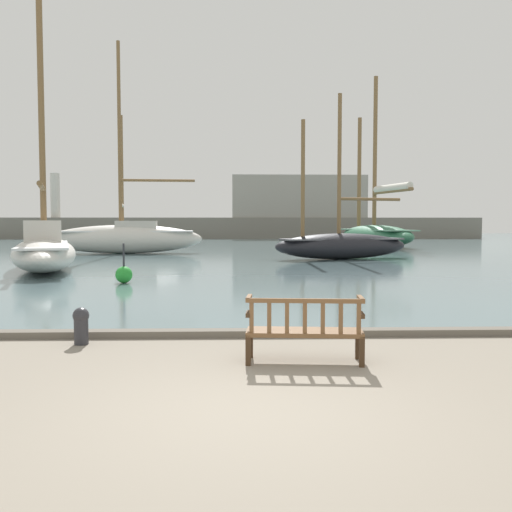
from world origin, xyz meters
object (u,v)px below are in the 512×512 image
sailboat_mid_port (342,244)px  channel_buoy (124,274)px  mooring_bollard (81,324)px  sailboat_far_starboard (125,237)px  sailboat_nearest_port (123,235)px  sailboat_nearest_starboard (376,232)px  park_bench (304,329)px  sailboat_centre_channel (44,250)px

sailboat_mid_port → channel_buoy: (-8.63, -10.87, -0.49)m
sailboat_mid_port → mooring_bollard: (-7.64, -19.20, -0.51)m
sailboat_far_starboard → sailboat_nearest_port: (-2.23, 10.41, -0.13)m
sailboat_nearest_starboard → park_bench: bearing=-105.1°
sailboat_far_starboard → sailboat_mid_port: size_ratio=1.50×
sailboat_nearest_port → sailboat_nearest_starboard: size_ratio=0.79×
park_bench → sailboat_nearest_starboard: 35.88m
park_bench → sailboat_centre_channel: size_ratio=0.16×
sailboat_far_starboard → sailboat_nearest_port: sailboat_far_starboard is taller
sailboat_nearest_starboard → sailboat_far_starboard: bearing=-152.5°
sailboat_centre_channel → sailboat_nearest_port: 22.07m
park_bench → sailboat_mid_port: 20.93m
sailboat_nearest_starboard → mooring_bollard: bearing=-111.0°
sailboat_nearest_starboard → channel_buoy: 28.56m
mooring_bollard → channel_buoy: 8.38m
sailboat_far_starboard → sailboat_nearest_starboard: size_ratio=0.97×
sailboat_far_starboard → sailboat_nearest_port: 10.65m
channel_buoy → sailboat_centre_channel: bearing=130.5°
sailboat_centre_channel → mooring_bollard: 13.86m
sailboat_centre_channel → sailboat_far_starboard: bearing=86.1°
sailboat_mid_port → sailboat_nearest_starboard: sailboat_nearest_starboard is taller
sailboat_centre_channel → sailboat_mid_port: bearing=26.5°
park_bench → channel_buoy: bearing=114.6°
sailboat_centre_channel → channel_buoy: bearing=-49.5°
sailboat_nearest_starboard → mooring_bollard: (-12.78, -33.34, -0.85)m
sailboat_mid_port → sailboat_centre_channel: sailboat_centre_channel is taller
sailboat_far_starboard → sailboat_mid_port: (11.78, -5.35, -0.22)m
sailboat_nearest_starboard → mooring_bollard: sailboat_nearest_starboard is taller
mooring_bollard → channel_buoy: size_ratio=0.49×
sailboat_mid_port → sailboat_nearest_starboard: 15.05m
sailboat_far_starboard → sailboat_centre_channel: size_ratio=1.18×
sailboat_nearest_port → channel_buoy: sailboat_nearest_port is taller
sailboat_far_starboard → channel_buoy: 16.55m
park_bench → channel_buoy: channel_buoy is taller
park_bench → mooring_bollard: park_bench is taller
sailboat_far_starboard → mooring_bollard: bearing=-80.4°
sailboat_centre_channel → sailboat_nearest_port: sailboat_centre_channel is taller
park_bench → channel_buoy: 10.58m
sailboat_centre_channel → sailboat_nearest_starboard: sailboat_nearest_starboard is taller
sailboat_far_starboard → mooring_bollard: size_ratio=20.72×
park_bench → sailboat_far_starboard: bearing=106.3°
sailboat_far_starboard → mooring_bollard: sailboat_far_starboard is taller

